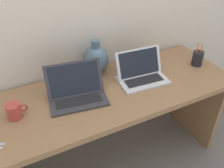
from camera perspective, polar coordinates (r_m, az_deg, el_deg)
ground_plane at (r=2.16m, az=0.00°, el=-17.21°), size 6.00×6.00×0.00m
back_wall at (r=1.70m, az=-5.53°, el=17.70°), size 4.40×0.04×2.40m
desk at (r=1.73m, az=0.00°, el=-5.32°), size 1.69×0.62×0.74m
laptop_left at (r=1.55m, az=-8.20°, el=-1.36°), size 0.38×0.28×0.22m
laptop_right at (r=1.72m, az=6.66°, el=2.70°), size 0.35×0.24×0.20m
green_vase at (r=1.76m, az=-3.64°, el=5.70°), size 0.18×0.18×0.25m
coffee_mug at (r=1.51m, az=-21.49°, el=-5.77°), size 0.12×0.08×0.09m
pen_cup at (r=1.98m, az=18.99°, el=5.60°), size 0.08×0.08×0.18m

